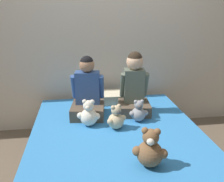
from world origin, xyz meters
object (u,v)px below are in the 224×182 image
(teddy_bear_at_foot_of_bed, at_px, (150,150))
(pillow_at_headboard, at_px, (107,97))
(teddy_bear_between_children, at_px, (116,119))
(child_on_right, at_px, (134,87))
(child_on_left, at_px, (88,93))
(teddy_bear_held_by_right_child, at_px, (138,112))
(bed, at_px, (117,153))
(teddy_bear_held_by_left_child, at_px, (89,115))

(teddy_bear_at_foot_of_bed, relative_size, pillow_at_headboard, 0.57)
(teddy_bear_between_children, height_order, teddy_bear_at_foot_of_bed, teddy_bear_at_foot_of_bed)
(child_on_right, relative_size, pillow_at_headboard, 1.26)
(child_on_left, relative_size, child_on_right, 0.95)
(child_on_left, distance_m, teddy_bear_held_by_right_child, 0.56)
(teddy_bear_at_foot_of_bed, bearing_deg, teddy_bear_held_by_right_child, 100.86)
(child_on_left, distance_m, teddy_bear_between_children, 0.44)
(child_on_left, bearing_deg, teddy_bear_held_by_right_child, -16.94)
(teddy_bear_held_by_right_child, relative_size, teddy_bear_between_children, 0.95)
(bed, distance_m, teddy_bear_at_foot_of_bed, 0.62)
(bed, relative_size, teddy_bear_between_children, 7.78)
(teddy_bear_between_children, bearing_deg, child_on_left, 100.94)
(pillow_at_headboard, bearing_deg, teddy_bear_between_children, -90.04)
(bed, relative_size, teddy_bear_held_by_left_child, 7.02)
(pillow_at_headboard, bearing_deg, bed, -90.00)
(child_on_right, distance_m, teddy_bear_held_by_right_child, 0.29)
(teddy_bear_between_children, distance_m, pillow_at_headboard, 0.68)
(bed, distance_m, child_on_left, 0.68)
(teddy_bear_held_by_right_child, relative_size, pillow_at_headboard, 0.43)
(bed, xyz_separation_m, child_on_right, (0.25, 0.43, 0.50))
(child_on_left, relative_size, teddy_bear_held_by_right_child, 2.77)
(teddy_bear_at_foot_of_bed, height_order, pillow_at_headboard, teddy_bear_at_foot_of_bed)
(child_on_right, bearing_deg, teddy_bear_held_by_left_child, -147.68)
(teddy_bear_held_by_right_child, bearing_deg, child_on_left, 154.86)
(teddy_bear_held_by_right_child, bearing_deg, teddy_bear_held_by_left_child, -177.97)
(bed, distance_m, teddy_bear_between_children, 0.33)
(child_on_right, bearing_deg, child_on_left, -174.04)
(child_on_left, relative_size, teddy_bear_between_children, 2.62)
(teddy_bear_held_by_left_child, height_order, teddy_bear_at_foot_of_bed, teddy_bear_at_foot_of_bed)
(teddy_bear_held_by_left_child, bearing_deg, bed, -23.77)
(bed, height_order, teddy_bear_between_children, teddy_bear_between_children)
(teddy_bear_between_children, bearing_deg, bed, -113.81)
(bed, xyz_separation_m, teddy_bear_between_children, (-0.00, 0.09, 0.32))
(bed, distance_m, pillow_at_headboard, 0.81)
(teddy_bear_between_children, height_order, pillow_at_headboard, teddy_bear_between_children)
(child_on_left, bearing_deg, teddy_bear_at_foot_of_bed, -59.30)
(teddy_bear_between_children, bearing_deg, teddy_bear_at_foot_of_bed, -99.74)
(bed, bearing_deg, child_on_left, 119.42)
(child_on_right, distance_m, teddy_bear_at_foot_of_bed, 0.95)
(child_on_left, relative_size, pillow_at_headboard, 1.20)
(teddy_bear_at_foot_of_bed, xyz_separation_m, pillow_at_headboard, (-0.15, 1.26, -0.07))
(pillow_at_headboard, bearing_deg, teddy_bear_held_by_right_child, -66.24)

